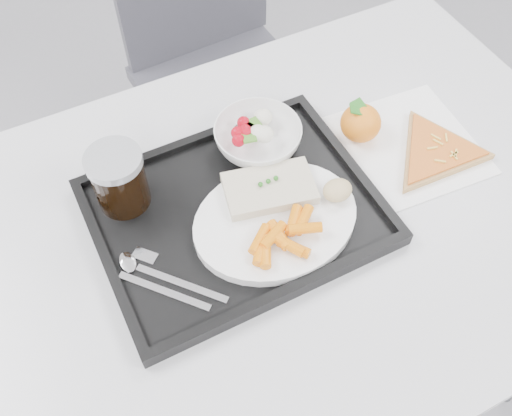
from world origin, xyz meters
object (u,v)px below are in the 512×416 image
Objects in this scene: chair at (214,49)px; salad_bowl at (258,137)px; pizza_slice at (436,152)px; table at (272,241)px; dinner_plate at (275,220)px; tray at (236,213)px; cola_glass at (119,179)px; tangerine at (361,123)px.

salad_bowl is (-0.14, -0.53, 0.25)m from chair.
pizza_slice is at bearing -28.56° from salad_bowl.
table is 0.72m from chair.
chair is 3.44× the size of dinner_plate.
tray is at bearing 132.12° from dinner_plate.
chair is at bearing 74.34° from table.
dinner_plate is 1.78× the size of salad_bowl.
table is 0.28m from cola_glass.
salad_bowl is 0.51× the size of pizza_slice.
tray is 4.17× the size of cola_glass.
dinner_plate is 0.26m from cola_glass.
salad_bowl is at bearing 48.24° from tray.
cola_glass reaches higher than pizza_slice.
table is 0.26m from tangerine.
dinner_plate reaches higher than pizza_slice.
chair reaches higher than tangerine.
chair reaches higher than salad_bowl.
table is at bearing -107.55° from salad_bowl.
chair reaches higher than pizza_slice.
dinner_plate is at bearing -105.66° from chair.
salad_bowl is 0.25m from cola_glass.
cola_glass reaches higher than tray.
tray is 0.07m from dinner_plate.
cola_glass reaches higher than tangerine.
dinner_plate is at bearing -47.88° from tray.
tangerine reaches higher than tray.
tangerine is 0.14m from pizza_slice.
pizza_slice is at bearing -15.67° from cola_glass.
dinner_plate is 0.90× the size of pizza_slice.
salad_bowl is 1.68× the size of tangerine.
tangerine is (0.23, 0.09, 0.10)m from table.
cola_glass is (-0.15, 0.10, 0.06)m from tray.
tangerine is (0.43, -0.05, -0.04)m from cola_glass.
tray is 1.67× the size of dinner_plate.
table is 0.18m from salad_bowl.
tangerine is (0.04, -0.58, 0.25)m from chair.
chair is 0.63m from tangerine.
pizza_slice is at bearing -46.27° from tangerine.
dinner_plate is at bearing -178.75° from pizza_slice.
tangerine is at bearing -86.44° from chair.
chair is 0.61m from salad_bowl.
tangerine is at bearing 22.26° from table.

